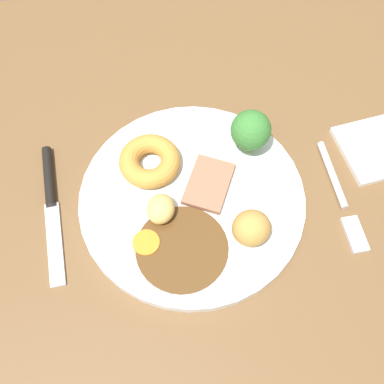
{
  "coord_description": "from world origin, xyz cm",
  "views": [
    {
      "loc": [
        1.45,
        23.38,
        52.02
      ],
      "look_at": [
        -2.81,
        -0.78,
        6.0
      ],
      "focal_mm": 41.3,
      "sensor_mm": 36.0,
      "label": 1
    }
  ],
  "objects": [
    {
      "name": "carrot_coin_front",
      "position": [
        3.37,
        4.35,
        5.24
      ],
      "size": [
        3.11,
        3.11,
        0.49
      ],
      "primitive_type": "cylinder",
      "color": "orange",
      "rests_on": "dinner_plate"
    },
    {
      "name": "knife",
      "position": [
        14.19,
        -3.7,
        4.05
      ],
      "size": [
        2.27,
        18.55,
        1.2
      ],
      "rotation": [
        0.0,
        0.0,
        1.62
      ],
      "color": "black",
      "rests_on": "dining_table"
    },
    {
      "name": "broccoli_floret",
      "position": [
        -11.02,
        -6.49,
        8.55
      ],
      "size": [
        4.94,
        4.94,
        6.12
      ],
      "color": "#8CB766",
      "rests_on": "dinner_plate"
    },
    {
      "name": "dining_table",
      "position": [
        0.0,
        0.0,
        1.8
      ],
      "size": [
        120.0,
        84.0,
        3.6
      ],
      "primitive_type": "cube",
      "color": "brown",
      "rests_on": "ground"
    },
    {
      "name": "gravy_pool",
      "position": [
        -0.5,
        5.69,
        5.15
      ],
      "size": [
        10.51,
        10.51,
        0.3
      ],
      "primitive_type": "cylinder",
      "color": "#563819",
      "rests_on": "dinner_plate"
    },
    {
      "name": "roast_potato_right",
      "position": [
        -8.4,
        5.38,
        7.06
      ],
      "size": [
        4.98,
        4.8,
        4.13
      ],
      "primitive_type": "ellipsoid",
      "rotation": [
        0.0,
        0.0,
        3.3
      ],
      "color": "#BC8C42",
      "rests_on": "dinner_plate"
    },
    {
      "name": "fork",
      "position": [
        -20.86,
        2.18,
        3.99
      ],
      "size": [
        2.02,
        15.26,
        0.9
      ],
      "rotation": [
        0.0,
        0.0,
        1.58
      ],
      "color": "silver",
      "rests_on": "dining_table"
    },
    {
      "name": "meat_slice_main",
      "position": [
        -5.04,
        -1.85,
        5.4
      ],
      "size": [
        7.53,
        8.42,
        0.8
      ],
      "primitive_type": "cube",
      "rotation": [
        0.0,
        0.0,
        4.22
      ],
      "color": "#9E664C",
      "rests_on": "dinner_plate"
    },
    {
      "name": "yorkshire_pudding",
      "position": [
        1.56,
        -5.8,
        6.21
      ],
      "size": [
        7.56,
        7.56,
        2.43
      ],
      "primitive_type": "torus",
      "color": "#C68938",
      "rests_on": "dinner_plate"
    },
    {
      "name": "dinner_plate",
      "position": [
        -2.81,
        -0.78,
        4.3
      ],
      "size": [
        27.23,
        27.23,
        1.4
      ],
      "primitive_type": "cylinder",
      "color": "white",
      "rests_on": "dining_table"
    },
    {
      "name": "folded_napkin",
      "position": [
        -28.75,
        -4.09,
        4.0
      ],
      "size": [
        11.92,
        10.15,
        0.8
      ],
      "primitive_type": "cube",
      "rotation": [
        0.0,
        0.0,
        0.11
      ],
      "color": "white",
      "rests_on": "dining_table"
    },
    {
      "name": "roast_potato_left",
      "position": [
        1.14,
        0.98,
        6.42
      ],
      "size": [
        4.39,
        4.67,
        2.83
      ],
      "primitive_type": "ellipsoid",
      "rotation": [
        0.0,
        0.0,
        1.2
      ],
      "color": "#D8B260",
      "rests_on": "dinner_plate"
    }
  ]
}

